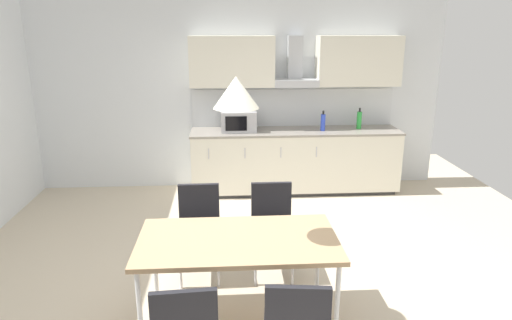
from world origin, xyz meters
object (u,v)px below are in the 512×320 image
object	(u,v)px
bottle_green	(359,120)
chair_far_right	(272,220)
microwave	(239,121)
chair_far_left	(199,222)
bottle_blue	(323,122)
pendant_lamp	(236,92)
dining_table	(238,244)

from	to	relation	value
bottle_green	chair_far_right	world-z (taller)	bottle_green
microwave	chair_far_left	world-z (taller)	microwave
bottle_blue	bottle_green	bearing A→B (deg)	9.61
chair_far_left	pendant_lamp	world-z (taller)	pendant_lamp
microwave	chair_far_right	size ratio (longest dim) A/B	0.55
bottle_blue	bottle_green	distance (m)	0.54
chair_far_left	bottle_blue	bearing A→B (deg)	53.86
chair_far_right	chair_far_left	xyz separation A→B (m)	(-0.68, -0.00, 0.00)
bottle_green	dining_table	xyz separation A→B (m)	(-1.79, -3.08, -0.31)
microwave	dining_table	distance (m)	3.06
bottle_blue	dining_table	world-z (taller)	bottle_blue
bottle_blue	bottle_green	world-z (taller)	bottle_green
bottle_green	dining_table	distance (m)	3.58
microwave	pendant_lamp	world-z (taller)	pendant_lamp
bottle_green	dining_table	size ratio (longest dim) A/B	0.19
bottle_blue	chair_far_left	bearing A→B (deg)	-126.14
bottle_green	chair_far_left	size ratio (longest dim) A/B	0.34
bottle_green	chair_far_left	world-z (taller)	bottle_green
chair_far_left	chair_far_right	bearing A→B (deg)	0.00
chair_far_right	chair_far_left	size ratio (longest dim) A/B	1.00
bottle_blue	dining_table	size ratio (longest dim) A/B	0.19
bottle_green	chair_far_right	bearing A→B (deg)	-122.52
bottle_green	pendant_lamp	bearing A→B (deg)	-120.26
chair_far_right	pendant_lamp	world-z (taller)	pendant_lamp
bottle_blue	pendant_lamp	distance (m)	3.35
microwave	chair_far_right	bearing A→B (deg)	-83.81
dining_table	pendant_lamp	world-z (taller)	pendant_lamp
chair_far_right	chair_far_left	distance (m)	0.68
microwave	chair_far_left	distance (m)	2.34
pendant_lamp	microwave	bearing A→B (deg)	88.18
bottle_blue	dining_table	bearing A→B (deg)	-112.89
microwave	chair_far_left	size ratio (longest dim) A/B	0.55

